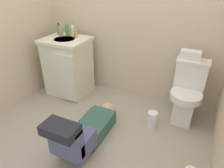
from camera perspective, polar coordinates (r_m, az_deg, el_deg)
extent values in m
cube|color=#A0937F|center=(2.43, -5.11, -13.60)|extent=(2.95, 3.00, 0.04)
cube|color=beige|center=(2.76, 5.21, 20.18)|extent=(2.61, 0.08, 2.40)
cube|color=white|center=(2.61, 19.31, -6.07)|extent=(0.22, 0.30, 0.38)
cylinder|color=white|center=(2.46, 19.82, -3.19)|extent=(0.35, 0.35, 0.08)
cube|color=white|center=(2.55, 21.03, 2.14)|extent=(0.34, 0.17, 0.34)
cube|color=white|center=(2.48, 21.78, 5.95)|extent=(0.36, 0.19, 0.03)
cube|color=beige|center=(3.03, -11.97, 4.45)|extent=(0.56, 0.48, 0.78)
cube|color=silver|center=(2.89, -12.81, 11.85)|extent=(0.60, 0.52, 0.04)
cylinder|color=silver|center=(2.88, -13.03, 11.64)|extent=(0.28, 0.28, 0.05)
cube|color=beige|center=(2.78, -12.49, 1.54)|extent=(0.26, 0.03, 0.66)
cylinder|color=silver|center=(2.98, -11.31, 13.91)|extent=(0.02, 0.02, 0.10)
cube|color=#33594C|center=(2.36, -4.79, -11.63)|extent=(0.29, 0.52, 0.17)
sphere|color=tan|center=(2.58, -1.17, -7.18)|extent=(0.19, 0.19, 0.19)
cube|color=#505178|center=(2.08, -9.97, -15.38)|extent=(0.31, 0.28, 0.20)
cube|color=#505178|center=(1.92, -12.70, -15.36)|extent=(0.31, 0.12, 0.32)
cube|color=black|center=(1.78, -14.19, -12.19)|extent=(0.31, 0.19, 0.09)
cylinder|color=#33594C|center=(2.56, -6.73, -8.72)|extent=(0.08, 0.30, 0.08)
cube|color=silver|center=(2.46, 21.02, 7.56)|extent=(0.22, 0.11, 0.10)
cylinder|color=green|center=(3.07, -14.53, 14.32)|extent=(0.06, 0.06, 0.13)
cylinder|color=black|center=(3.06, -14.73, 15.82)|extent=(0.02, 0.02, 0.04)
cylinder|color=pink|center=(2.97, -13.95, 13.95)|extent=(0.04, 0.04, 0.13)
cylinder|color=#519649|center=(2.97, -12.37, 14.52)|extent=(0.05, 0.05, 0.18)
cylinder|color=white|center=(2.96, -10.88, 14.35)|extent=(0.04, 0.04, 0.15)
cylinder|color=gold|center=(2.89, -10.05, 13.64)|extent=(0.04, 0.04, 0.10)
cylinder|color=white|center=(2.47, 11.10, -9.67)|extent=(0.11, 0.11, 0.20)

